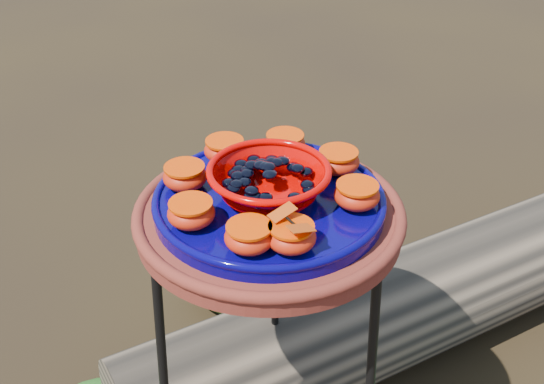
{
  "coord_description": "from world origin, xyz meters",
  "views": [
    {
      "loc": [
        0.05,
        -0.9,
        1.35
      ],
      "look_at": [
        0.0,
        0.0,
        0.77
      ],
      "focal_mm": 45.0,
      "sensor_mm": 36.0,
      "label": 1
    }
  ],
  "objects_px": {
    "plant_stand": "(270,376)",
    "terracotta_saucer": "(269,218)",
    "cobalt_plate": "(269,203)",
    "driftwood_log": "(408,304)",
    "red_bowl": "(269,183)"
  },
  "relations": [
    {
      "from": "plant_stand",
      "to": "terracotta_saucer",
      "type": "height_order",
      "value": "terracotta_saucer"
    },
    {
      "from": "cobalt_plate",
      "to": "driftwood_log",
      "type": "height_order",
      "value": "cobalt_plate"
    },
    {
      "from": "plant_stand",
      "to": "terracotta_saucer",
      "type": "distance_m",
      "value": 0.37
    },
    {
      "from": "driftwood_log",
      "to": "cobalt_plate",
      "type": "bearing_deg",
      "value": -126.83
    },
    {
      "from": "cobalt_plate",
      "to": "driftwood_log",
      "type": "bearing_deg",
      "value": 53.17
    },
    {
      "from": "terracotta_saucer",
      "to": "red_bowl",
      "type": "xyz_separation_m",
      "value": [
        0.0,
        0.0,
        0.07
      ]
    },
    {
      "from": "cobalt_plate",
      "to": "red_bowl",
      "type": "xyz_separation_m",
      "value": [
        0.0,
        0.0,
        0.04
      ]
    },
    {
      "from": "red_bowl",
      "to": "cobalt_plate",
      "type": "bearing_deg",
      "value": 0.0
    },
    {
      "from": "terracotta_saucer",
      "to": "red_bowl",
      "type": "height_order",
      "value": "red_bowl"
    },
    {
      "from": "plant_stand",
      "to": "driftwood_log",
      "type": "distance_m",
      "value": 0.59
    },
    {
      "from": "cobalt_plate",
      "to": "red_bowl",
      "type": "distance_m",
      "value": 0.04
    },
    {
      "from": "plant_stand",
      "to": "cobalt_plate",
      "type": "height_order",
      "value": "cobalt_plate"
    },
    {
      "from": "cobalt_plate",
      "to": "driftwood_log",
      "type": "relative_size",
      "value": 0.24
    },
    {
      "from": "plant_stand",
      "to": "driftwood_log",
      "type": "bearing_deg",
      "value": 53.17
    },
    {
      "from": "plant_stand",
      "to": "red_bowl",
      "type": "relative_size",
      "value": 3.81
    }
  ]
}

